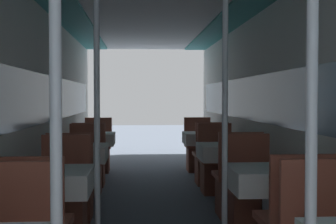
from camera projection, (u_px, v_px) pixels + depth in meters
wall_left at (33, 110)px, 4.82m from camera, size 0.05×10.23×2.27m
wall_right at (274, 109)px, 4.98m from camera, size 0.05×10.23×2.27m
support_pole_left_0 at (56, 135)px, 1.81m from camera, size 0.05×0.05×2.27m
dining_table_left_1 at (51, 185)px, 3.64m from camera, size 0.64×0.64×0.71m
chair_left_far_1 at (64, 205)px, 4.28m from camera, size 0.46×0.46×0.92m
support_pole_left_1 at (97, 116)px, 3.65m from camera, size 0.05×0.05×2.27m
dining_table_left_2 at (80, 155)px, 5.48m from camera, size 0.64×0.64×0.71m
chair_left_near_2 at (72, 192)px, 4.87m from camera, size 0.46×0.46×0.92m
chair_left_far_2 at (86, 173)px, 6.12m from camera, size 0.46×0.46×0.92m
dining_table_left_3 at (94, 141)px, 7.33m from camera, size 0.64×0.64×0.71m
chair_left_near_3 at (90, 166)px, 6.71m from camera, size 0.46×0.46×0.92m
chair_left_far_3 at (98, 155)px, 7.97m from camera, size 0.46×0.46×0.92m
support_pole_right_0 at (311, 134)px, 1.87m from camera, size 0.05×0.05×2.27m
dining_table_right_1 at (269, 182)px, 3.76m from camera, size 0.64×0.64×0.71m
chair_right_far_1 at (250, 203)px, 4.39m from camera, size 0.46×0.46×0.92m
support_pole_right_1 at (225, 115)px, 3.71m from camera, size 0.05×0.05×2.27m
dining_table_right_2 at (226, 154)px, 5.60m from camera, size 0.64×0.64×0.71m
chair_right_near_2 at (237, 190)px, 4.98m from camera, size 0.46×0.46×0.92m
chair_right_far_2 at (217, 171)px, 6.24m from camera, size 0.46×0.46×0.92m
dining_table_right_3 at (204, 140)px, 7.44m from camera, size 0.64×0.64×0.71m
chair_right_near_3 at (210, 165)px, 6.82m from camera, size 0.46×0.46×0.92m
chair_right_far_3 at (199, 154)px, 8.08m from camera, size 0.46×0.46×0.92m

